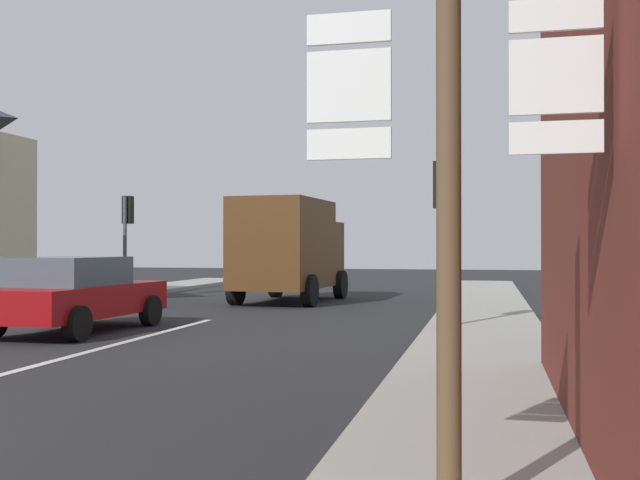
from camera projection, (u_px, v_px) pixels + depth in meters
ground_plane at (172, 330)px, 14.84m from camera, size 80.00×80.00×0.00m
sidewalk_right at (484, 349)px, 11.54m from camera, size 2.22×44.00×0.14m
lane_centre_stripe at (60, 359)px, 10.94m from camera, size 0.16×12.00×0.01m
sedan_far at (75, 293)px, 14.47m from camera, size 2.08×4.26×1.47m
delivery_truck at (289, 247)px, 22.24m from camera, size 2.73×5.12×3.05m
route_sign_post at (449, 205)px, 4.18m from camera, size 1.66×0.14×3.20m
traffic_light_far_left at (127, 222)px, 24.15m from camera, size 0.30×0.49×3.31m
traffic_light_near_right at (441, 206)px, 14.24m from camera, size 0.30×0.49×3.31m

